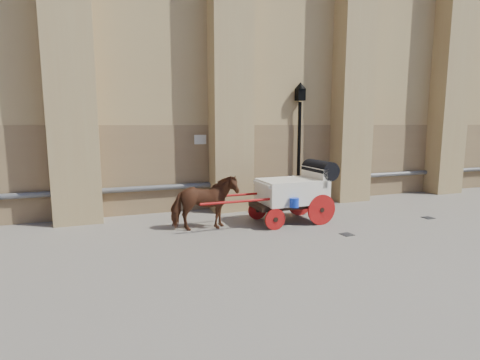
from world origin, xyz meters
name	(u,v)px	position (x,y,z in m)	size (l,w,h in m)	color
ground	(307,234)	(0.00, 0.00, 0.00)	(90.00, 90.00, 0.00)	#6C655B
horse	(204,203)	(-2.55, 1.42, 0.79)	(0.86, 1.88, 1.59)	brown
carriage	(296,189)	(0.38, 1.35, 1.02)	(4.35, 1.55, 1.90)	black
street_lamp	(299,140)	(1.81, 3.80, 2.45)	(0.43, 0.43, 4.57)	black
drain_grate_near	(347,234)	(1.02, -0.42, 0.01)	(0.32, 0.32, 0.01)	black
drain_grate_far	(428,218)	(4.65, 0.23, 0.01)	(0.32, 0.32, 0.01)	black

